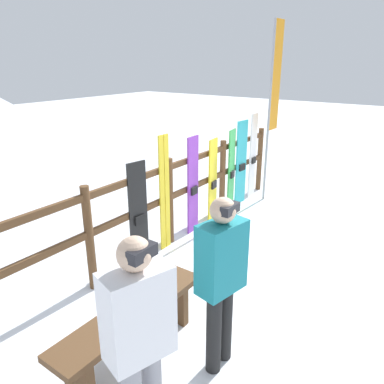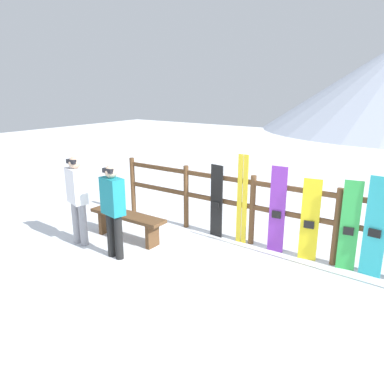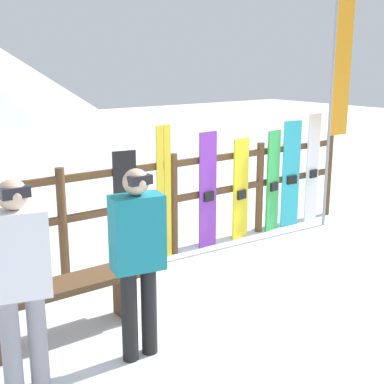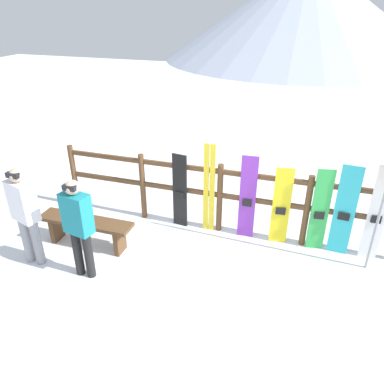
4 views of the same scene
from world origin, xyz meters
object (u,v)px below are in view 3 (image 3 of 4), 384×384
ski_pair_yellow (164,193)px  snowboard_purple (208,191)px  person_teal (138,251)px  snowboard_black_stripe (126,211)px  snowboard_white (312,168)px  rental_flag (337,87)px  snowboard_cyan (291,175)px  person_white (19,275)px  bench (63,296)px  snowboard_yellow (241,190)px  snowboard_green (273,181)px

ski_pair_yellow → snowboard_purple: (0.66, -0.00, -0.07)m
person_teal → snowboard_black_stripe: 1.97m
snowboard_white → rental_flag: size_ratio=0.50×
snowboard_cyan → snowboard_purple: bearing=-180.0°
person_white → bench: bearing=48.8°
snowboard_black_stripe → snowboard_yellow: size_ratio=1.01×
bench → ski_pair_yellow: (1.77, 1.08, 0.43)m
person_white → snowboard_green: person_white is taller
bench → rental_flag: (4.50, 0.80, 1.62)m
person_teal → snowboard_cyan: bearing=26.0°
snowboard_yellow → person_teal: bearing=-146.3°
snowboard_white → rental_flag: rental_flag is taller
bench → snowboard_green: size_ratio=1.12×
bench → person_white: size_ratio=0.99×
rental_flag → person_white: bearing=-164.2°
snowboard_purple → snowboard_yellow: snowboard_purple is taller
person_white → rental_flag: bearing=15.8°
bench → person_teal: person_teal is taller
snowboard_cyan → snowboard_white: bearing=0.0°
person_white → ski_pair_yellow: size_ratio=0.99×
snowboard_black_stripe → snowboard_yellow: (1.75, -0.00, -0.01)m
snowboard_black_stripe → snowboard_green: snowboard_green is taller
bench → ski_pair_yellow: bearing=31.5°
snowboard_black_stripe → ski_pair_yellow: (0.53, 0.00, 0.13)m
snowboard_black_stripe → person_teal: bearing=-116.7°
snowboard_green → rental_flag: (0.90, -0.29, 1.28)m
person_white → snowboard_purple: (2.99, 1.71, -0.18)m
person_white → snowboard_purple: bearing=29.8°
person_white → snowboard_black_stripe: size_ratio=1.16×
person_white → rental_flag: 5.35m
bench → snowboard_green: 3.77m
snowboard_white → snowboard_cyan: bearing=-180.0°
person_teal → snowboard_purple: size_ratio=1.05×
snowboard_black_stripe → snowboard_white: 3.16m
person_teal → ski_pair_yellow: 2.25m
ski_pair_yellow → snowboard_yellow: bearing=-0.2°
snowboard_yellow → snowboard_black_stripe: bearing=180.0°
person_white → snowboard_black_stripe: bearing=43.6°
person_white → snowboard_white: size_ratio=1.00×
snowboard_white → person_teal: bearing=-156.6°
snowboard_purple → person_white: bearing=-150.2°
bench → person_white: 1.00m
ski_pair_yellow → snowboard_white: 2.63m
person_teal → rental_flag: bearing=19.5°
snowboard_black_stripe → snowboard_cyan: size_ratio=0.90×
snowboard_yellow → snowboard_purple: bearing=180.0°
snowboard_green → snowboard_cyan: 0.36m
snowboard_purple → bench: bearing=-156.1°
snowboard_black_stripe → snowboard_purple: 1.19m
snowboard_white → snowboard_purple: bearing=-180.0°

